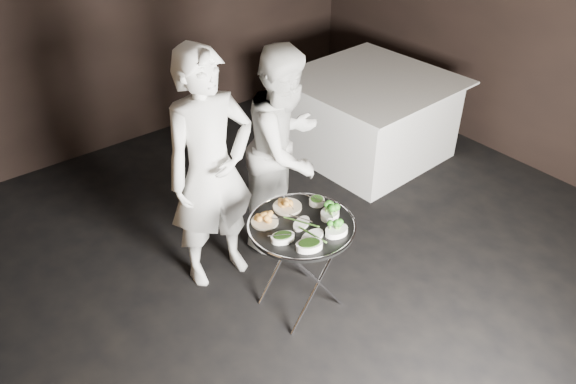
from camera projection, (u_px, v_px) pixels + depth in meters
floor at (344, 320)px, 4.17m from camera, size 6.00×7.00×0.05m
wall_back at (108, 5)px, 5.57m from camera, size 6.00×0.05×3.00m
tray_stand at (301, 262)px, 4.04m from camera, size 0.51×0.43×0.74m
serving_tray at (302, 225)px, 3.85m from camera, size 0.75×0.75×0.04m
potato_plate_a at (265, 219)px, 3.85m from camera, size 0.19×0.19×0.07m
potato_plate_b at (287, 204)px, 3.99m from camera, size 0.21×0.21×0.08m
greens_bowl at (317, 200)px, 4.03m from camera, size 0.11×0.11×0.06m
asparagus_plate_a at (301, 223)px, 3.84m from camera, size 0.20×0.16×0.04m
asparagus_plate_b at (312, 236)px, 3.72m from camera, size 0.20×0.13×0.04m
spinach_bowl_a at (283, 237)px, 3.69m from camera, size 0.19×0.15×0.07m
spinach_bowl_b at (309, 245)px, 3.62m from camera, size 0.21×0.18×0.07m
broccoli_bowl_a at (330, 213)px, 3.91m from camera, size 0.20×0.18×0.07m
broccoli_bowl_b at (337, 230)px, 3.75m from camera, size 0.18×0.14×0.07m
serving_utensils at (297, 213)px, 3.87m from camera, size 0.57×0.42×0.01m
waiter_left at (211, 172)px, 4.06m from camera, size 0.73×0.51×1.89m
waiter_right at (286, 148)px, 4.51m from camera, size 1.01×0.90×1.72m
dining_table at (369, 117)px, 5.89m from camera, size 1.51×1.51×0.86m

